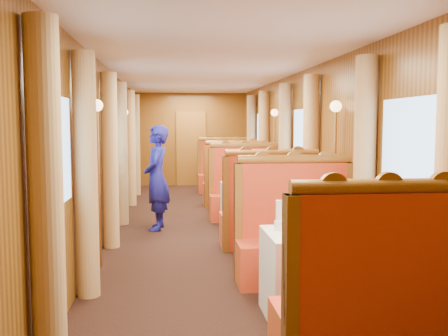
{
  "coord_description": "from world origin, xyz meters",
  "views": [
    {
      "loc": [
        -0.58,
        -7.57,
        1.67
      ],
      "look_at": [
        0.18,
        -0.61,
        1.05
      ],
      "focal_mm": 40.0,
      "sensor_mm": 36.0,
      "label": 1
    }
  ],
  "objects": [
    {
      "name": "banquette_far_fwd",
      "position": [
        0.75,
        2.49,
        0.42
      ],
      "size": [
        1.3,
        0.55,
        1.34
      ],
      "color": "#B11613",
      "rests_on": "floor"
    },
    {
      "name": "cup_inboard",
      "position": [
        0.35,
        -3.39,
        0.86
      ],
      "size": [
        0.08,
        0.08,
        0.26
      ],
      "rotation": [
        0.0,
        0.0,
        0.41
      ],
      "color": "white",
      "rests_on": "table_near"
    },
    {
      "name": "banquette_near_fwd",
      "position": [
        0.75,
        -4.51,
        0.42
      ],
      "size": [
        1.3,
        0.55,
        1.34
      ],
      "color": "#B11613",
      "rests_on": "floor"
    },
    {
      "name": "curtain_right_near_b",
      "position": [
        1.38,
        -2.72,
        1.18
      ],
      "size": [
        0.22,
        0.22,
        2.35
      ],
      "primitive_type": "cylinder",
      "color": "tan",
      "rests_on": "floor"
    },
    {
      "name": "curtain_left_far_b",
      "position": [
        -1.38,
        4.28,
        1.18
      ],
      "size": [
        0.22,
        0.22,
        2.35
      ],
      "primitive_type": "cylinder",
      "color": "tan",
      "rests_on": "floor"
    },
    {
      "name": "curtain_right_far_a",
      "position": [
        1.38,
        2.72,
        1.18
      ],
      "size": [
        0.22,
        0.22,
        2.35
      ],
      "primitive_type": "cylinder",
      "color": "tan",
      "rests_on": "floor"
    },
    {
      "name": "sconce_left_aft",
      "position": [
        -1.4,
        1.75,
        1.38
      ],
      "size": [
        0.14,
        0.14,
        1.95
      ],
      "color": "#BF8C3F",
      "rests_on": "floor"
    },
    {
      "name": "passenger",
      "position": [
        0.75,
        0.78,
        0.74
      ],
      "size": [
        0.4,
        0.44,
        0.76
      ],
      "color": "beige",
      "rests_on": "banquette_mid_aft"
    },
    {
      "name": "wall_left",
      "position": [
        -1.5,
        0.0,
        1.25
      ],
      "size": [
        0.01,
        12.0,
        2.5
      ],
      "primitive_type": null,
      "rotation": [
        1.57,
        0.0,
        1.57
      ],
      "color": "brown",
      "rests_on": "floor"
    },
    {
      "name": "window_right_far",
      "position": [
        1.49,
        3.5,
        1.45
      ],
      "size": [
        0.01,
        1.2,
        0.9
      ],
      "primitive_type": null,
      "rotation": [
        1.57,
        0.0,
        -1.57
      ],
      "color": "#81ADE3",
      "rests_on": "wall_right"
    },
    {
      "name": "cup_outboard",
      "position": [
        0.42,
        -3.3,
        0.86
      ],
      "size": [
        0.08,
        0.08,
        0.26
      ],
      "rotation": [
        0.0,
        0.0,
        0.22
      ],
      "color": "white",
      "rests_on": "table_near"
    },
    {
      "name": "tea_tray",
      "position": [
        0.66,
        -3.55,
        0.76
      ],
      "size": [
        0.38,
        0.31,
        0.01
      ],
      "primitive_type": "cube",
      "rotation": [
        0.0,
        0.0,
        0.17
      ],
      "color": "silver",
      "rests_on": "table_near"
    },
    {
      "name": "curtain_left_mid_a",
      "position": [
        -1.38,
        -0.78,
        1.18
      ],
      "size": [
        0.22,
        0.22,
        2.35
      ],
      "primitive_type": "cylinder",
      "color": "tan",
      "rests_on": "floor"
    },
    {
      "name": "ceiling",
      "position": [
        0.0,
        0.0,
        2.5
      ],
      "size": [
        3.0,
        12.0,
        0.01
      ],
      "primitive_type": null,
      "rotation": [
        3.14,
        0.0,
        0.0
      ],
      "color": "silver",
      "rests_on": "wall_left"
    },
    {
      "name": "table_far",
      "position": [
        0.75,
        3.5,
        0.38
      ],
      "size": [
        1.05,
        0.72,
        0.75
      ],
      "primitive_type": "cube",
      "color": "white",
      "rests_on": "floor"
    },
    {
      "name": "teapot_right",
      "position": [
        0.71,
        -3.59,
        0.81
      ],
      "size": [
        0.17,
        0.14,
        0.12
      ],
      "primitive_type": null,
      "rotation": [
        0.0,
        0.0,
        -0.22
      ],
      "color": "silver",
      "rests_on": "tea_tray"
    },
    {
      "name": "banquette_near_aft",
      "position": [
        0.75,
        -2.49,
        0.42
      ],
      "size": [
        1.3,
        0.55,
        1.34
      ],
      "color": "#B11613",
      "rests_on": "floor"
    },
    {
      "name": "window_left_mid",
      "position": [
        -1.49,
        0.0,
        1.45
      ],
      "size": [
        0.01,
        1.2,
        0.9
      ],
      "primitive_type": null,
      "rotation": [
        1.57,
        0.0,
        1.57
      ],
      "color": "#81ADE3",
      "rests_on": "wall_left"
    },
    {
      "name": "rose_vase_mid",
      "position": [
        0.79,
        -0.0,
        0.93
      ],
      "size": [
        0.06,
        0.06,
        0.36
      ],
      "rotation": [
        0.0,
        0.0,
        -0.26
      ],
      "color": "silver",
      "rests_on": "table_mid"
    },
    {
      "name": "curtain_left_far_a",
      "position": [
        -1.38,
        2.72,
        1.18
      ],
      "size": [
        0.22,
        0.22,
        2.35
      ],
      "primitive_type": "cylinder",
      "color": "tan",
      "rests_on": "floor"
    },
    {
      "name": "wall_near",
      "position": [
        0.0,
        -6.0,
        1.25
      ],
      "size": [
        3.0,
        0.01,
        2.5
      ],
      "primitive_type": null,
      "rotation": [
        -1.57,
        0.0,
        0.0
      ],
      "color": "brown",
      "rests_on": "floor"
    },
    {
      "name": "steward",
      "position": [
        -0.79,
        0.29,
        0.82
      ],
      "size": [
        0.44,
        0.63,
        1.65
      ],
      "primitive_type": "imported",
      "rotation": [
        0.0,
        0.0,
        -1.65
      ],
      "color": "navy",
      "rests_on": "floor"
    },
    {
      "name": "window_right_mid",
      "position": [
        1.49,
        0.0,
        1.45
      ],
      "size": [
        0.01,
        1.2,
        0.9
      ],
      "primitive_type": null,
      "rotation": [
        1.57,
        0.0,
        -1.57
      ],
      "color": "#81ADE3",
      "rests_on": "wall_right"
    },
    {
      "name": "rose_vase_far",
      "position": [
        0.73,
        3.5,
        0.93
      ],
      "size": [
        0.06,
        0.06,
        0.36
      ],
      "rotation": [
        0.0,
        0.0,
        -0.2
      ],
      "color": "silver",
      "rests_on": "table_far"
    },
    {
      "name": "teapot_left",
      "position": [
        0.57,
        -3.59,
        0.82
      ],
      "size": [
        0.18,
        0.13,
        0.14
      ],
      "primitive_type": null,
      "rotation": [
        0.0,
        0.0,
        -0.03
      ],
      "color": "silver",
      "rests_on": "tea_tray"
    },
    {
      "name": "banquette_mid_fwd",
      "position": [
        0.75,
        -1.01,
        0.42
      ],
      "size": [
        1.3,
        0.55,
        1.34
      ],
      "color": "#B11613",
      "rests_on": "floor"
    },
    {
      "name": "window_right_near",
      "position": [
        1.49,
        -3.5,
        1.45
      ],
      "size": [
        0.01,
        1.2,
        0.9
      ],
      "primitive_type": null,
      "rotation": [
        1.57,
        0.0,
        -1.57
      ],
      "color": "#81ADE3",
      "rests_on": "wall_right"
    },
    {
      "name": "window_left_far",
      "position": [
        -1.49,
        3.5,
        1.45
      ],
      "size": [
        0.01,
        1.2,
        0.9
      ],
      "primitive_type": null,
      "rotation": [
        1.57,
        0.0,
        1.57
      ],
      "color": "#81ADE3",
      "rests_on": "wall_left"
    },
    {
      "name": "sconce_right_aft",
      "position": [
        1.4,
        1.75,
        1.38
      ],
      "size": [
        0.14,
        0.14,
        1.95
      ],
      "color": "#BF8C3F",
      "rests_on": "floor"
    },
    {
      "name": "table_mid",
      "position": [
        0.75,
        0.0,
        0.38
      ],
      "size": [
        1.05,
        0.72,
        0.75
      ],
      "primitive_type": "cube",
      "color": "white",
      "rests_on": "floor"
    },
    {
      "name": "teapot_back",
      "position": [
        0.63,
        -3.48,
        0.82
      ],
      "size": [
        0.21,
        0.19,
        0.14
      ],
      "primitive_type": null,
      "rotation": [
        0.0,
        0.0,
        -0.43
      ],
      "color": "silver",
      "rests_on": "tea_tray"
    },
    {
      "name": "wall_far",
      "position": [
        0.0,
        6.0,
        1.25
      ],
      "size": [
        3.0,
        0.01,
        2.5
      ],
      "primitive_type": null,
      "rotation": [
        1.57,
        0.0,
        0.0
      ],
      "color": "brown",
      "rests_on": "floor"
    },
    {
      "name": "banquette_mid_aft",
      "position": [
        0.75,
        1.01,
        0.42
      ],
      "size": [
        1.3,
        0.55,
        1.34
      ],
      "color": "#B11613",
      "rests_on": "floor"
    },
    {
      "name": "floor",
      "position": [
        0.0,
        0.0,
        0.0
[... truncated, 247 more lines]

